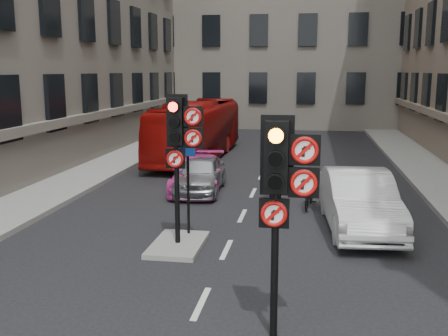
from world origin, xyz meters
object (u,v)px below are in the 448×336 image
(car_pink, at_px, (198,174))
(info_sign, at_px, (188,176))
(car_silver, at_px, (200,174))
(signal_near, at_px, (282,181))
(bus_red, at_px, (197,130))
(motorcyclist, at_px, (275,177))
(car_white, at_px, (359,201))
(signal_far, at_px, (180,137))
(motorcycle, at_px, (309,192))

(car_pink, xyz_separation_m, info_sign, (0.88, -5.38, 1.03))
(car_silver, bearing_deg, signal_near, -73.99)
(car_pink, relative_size, bus_red, 0.41)
(car_silver, distance_m, car_pink, 0.29)
(motorcyclist, bearing_deg, car_white, 130.75)
(bus_red, xyz_separation_m, motorcyclist, (4.31, -8.07, -0.54))
(car_silver, xyz_separation_m, motorcyclist, (2.70, -1.07, 0.21))
(signal_near, relative_size, signal_far, 1.00)
(signal_near, bearing_deg, bus_red, 106.37)
(car_silver, bearing_deg, info_sign, -84.35)
(car_silver, height_order, car_white, car_white)
(car_silver, bearing_deg, car_pink, 113.96)
(car_pink, relative_size, motorcycle, 2.48)
(car_silver, relative_size, car_pink, 0.91)
(car_white, bearing_deg, signal_near, -110.68)
(signal_far, xyz_separation_m, info_sign, (0.01, 0.74, -1.07))
(motorcyclist, bearing_deg, motorcycle, 151.15)
(car_white, bearing_deg, motorcyclist, 128.47)
(signal_near, bearing_deg, motorcyclist, 94.20)
(car_pink, bearing_deg, motorcyclist, -28.78)
(signal_near, height_order, signal_far, signal_far)
(motorcycle, height_order, info_sign, info_sign)
(motorcyclist, bearing_deg, car_silver, -24.08)
(car_white, height_order, motorcycle, car_white)
(info_sign, bearing_deg, signal_far, -110.18)
(bus_red, height_order, motorcyclist, bus_red)
(info_sign, bearing_deg, motorcycle, 29.77)
(car_pink, height_order, bus_red, bus_red)
(car_white, relative_size, info_sign, 2.05)
(motorcycle, bearing_deg, car_pink, 162.11)
(car_silver, xyz_separation_m, car_pink, (-0.13, 0.25, -0.04))
(signal_near, bearing_deg, car_silver, 108.72)
(signal_near, bearing_deg, car_pink, 108.92)
(signal_far, xyz_separation_m, bus_red, (-2.35, 12.87, -1.31))
(car_white, xyz_separation_m, motorcyclist, (-2.42, 2.58, 0.07))
(car_pink, bearing_deg, car_white, -40.33)
(bus_red, xyz_separation_m, motorcycle, (5.41, -8.62, -0.89))
(info_sign, bearing_deg, car_pink, 80.03)
(car_white, bearing_deg, bus_red, 117.54)
(signal_far, relative_size, info_sign, 1.53)
(signal_far, bearing_deg, motorcyclist, 67.81)
(info_sign, bearing_deg, car_white, -0.53)
(signal_near, distance_m, bus_red, 17.62)
(car_silver, distance_m, bus_red, 7.23)
(car_pink, distance_m, bus_red, 6.96)
(car_silver, height_order, motorcycle, car_silver)
(signal_far, relative_size, motorcycle, 2.14)
(car_silver, height_order, bus_red, bus_red)
(signal_near, distance_m, motorcycle, 8.52)
(bus_red, bearing_deg, car_white, -55.68)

